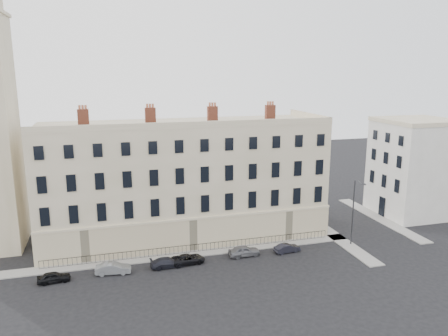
{
  "coord_description": "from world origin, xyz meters",
  "views": [
    {
      "loc": [
        -15.82,
        -43.0,
        21.54
      ],
      "look_at": [
        -1.0,
        10.0,
        9.2
      ],
      "focal_mm": 35.0,
      "sensor_mm": 36.0,
      "label": 1
    }
  ],
  "objects_px": {
    "car_a": "(54,277)",
    "streetlamp": "(354,210)",
    "car_b": "(113,268)",
    "car_d": "(188,259)",
    "car_c": "(167,262)",
    "car_e": "(244,251)",
    "car_f": "(287,248)"
  },
  "relations": [
    {
      "from": "car_a",
      "to": "streetlamp",
      "type": "height_order",
      "value": "streetlamp"
    },
    {
      "from": "car_b",
      "to": "streetlamp",
      "type": "height_order",
      "value": "streetlamp"
    },
    {
      "from": "car_d",
      "to": "car_c",
      "type": "bearing_deg",
      "value": 92.27
    },
    {
      "from": "car_a",
      "to": "streetlamp",
      "type": "distance_m",
      "value": 35.45
    },
    {
      "from": "car_e",
      "to": "car_f",
      "type": "distance_m",
      "value": 5.37
    },
    {
      "from": "car_a",
      "to": "car_d",
      "type": "relative_size",
      "value": 0.84
    },
    {
      "from": "car_c",
      "to": "car_a",
      "type": "bearing_deg",
      "value": 89.15
    },
    {
      "from": "car_b",
      "to": "car_d",
      "type": "relative_size",
      "value": 0.96
    },
    {
      "from": "car_a",
      "to": "car_e",
      "type": "bearing_deg",
      "value": -92.88
    },
    {
      "from": "car_a",
      "to": "car_e",
      "type": "distance_m",
      "value": 21.12
    },
    {
      "from": "car_b",
      "to": "streetlamp",
      "type": "distance_m",
      "value": 29.48
    },
    {
      "from": "car_c",
      "to": "car_f",
      "type": "bearing_deg",
      "value": -91.84
    },
    {
      "from": "car_c",
      "to": "car_d",
      "type": "xyz_separation_m",
      "value": [
        2.38,
        0.28,
        -0.01
      ]
    },
    {
      "from": "car_a",
      "to": "car_b",
      "type": "relative_size",
      "value": 0.88
    },
    {
      "from": "car_e",
      "to": "streetlamp",
      "type": "relative_size",
      "value": 0.45
    },
    {
      "from": "car_b",
      "to": "car_f",
      "type": "relative_size",
      "value": 1.17
    },
    {
      "from": "car_e",
      "to": "car_f",
      "type": "bearing_deg",
      "value": -95.32
    },
    {
      "from": "car_c",
      "to": "streetlamp",
      "type": "bearing_deg",
      "value": -92.4
    },
    {
      "from": "car_f",
      "to": "car_d",
      "type": "bearing_deg",
      "value": 83.73
    },
    {
      "from": "car_a",
      "to": "car_f",
      "type": "distance_m",
      "value": 26.46
    },
    {
      "from": "car_b",
      "to": "car_d",
      "type": "xyz_separation_m",
      "value": [
        8.27,
        0.3,
        -0.07
      ]
    },
    {
      "from": "car_f",
      "to": "streetlamp",
      "type": "distance_m",
      "value": 9.68
    },
    {
      "from": "car_f",
      "to": "car_b",
      "type": "bearing_deg",
      "value": 84.75
    },
    {
      "from": "car_a",
      "to": "car_c",
      "type": "height_order",
      "value": "car_a"
    },
    {
      "from": "car_c",
      "to": "streetlamp",
      "type": "distance_m",
      "value": 23.67
    },
    {
      "from": "car_d",
      "to": "car_e",
      "type": "distance_m",
      "value": 6.83
    },
    {
      "from": "car_b",
      "to": "car_e",
      "type": "relative_size",
      "value": 1.0
    },
    {
      "from": "car_a",
      "to": "car_b",
      "type": "xyz_separation_m",
      "value": [
        6.01,
        0.34,
        0.06
      ]
    },
    {
      "from": "streetlamp",
      "to": "car_d",
      "type": "bearing_deg",
      "value": -163.03
    },
    {
      "from": "car_a",
      "to": "car_f",
      "type": "bearing_deg",
      "value": -94.12
    },
    {
      "from": "car_c",
      "to": "car_d",
      "type": "relative_size",
      "value": 0.98
    },
    {
      "from": "car_b",
      "to": "car_c",
      "type": "bearing_deg",
      "value": -83.35
    }
  ]
}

